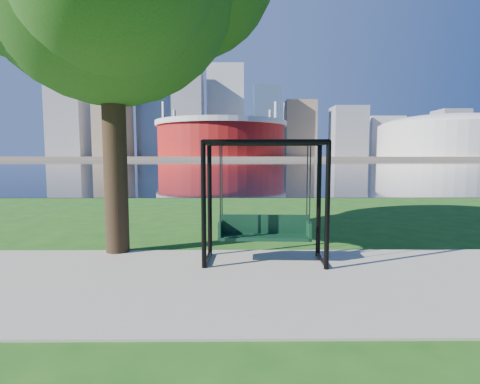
{
  "coord_description": "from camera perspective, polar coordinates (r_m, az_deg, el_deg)",
  "views": [
    {
      "loc": [
        0.07,
        -6.5,
        2.06
      ],
      "look_at": [
        0.13,
        0.0,
        1.44
      ],
      "focal_mm": 28.0,
      "sensor_mm": 36.0,
      "label": 1
    }
  ],
  "objects": [
    {
      "name": "ground",
      "position": [
        6.82,
        -1.08,
        -12.17
      ],
      "size": [
        900.0,
        900.0,
        0.0
      ],
      "primitive_type": "plane",
      "color": "#1E5114",
      "rests_on": "ground"
    },
    {
      "name": "path",
      "position": [
        6.34,
        -1.13,
        -13.41
      ],
      "size": [
        120.0,
        4.0,
        0.03
      ],
      "primitive_type": "cube",
      "color": "#9E937F",
      "rests_on": "ground"
    },
    {
      "name": "river",
      "position": [
        108.52,
        -0.5,
        4.35
      ],
      "size": [
        900.0,
        180.0,
        0.02
      ],
      "primitive_type": "cube",
      "color": "black",
      "rests_on": "ground"
    },
    {
      "name": "far_bank",
      "position": [
        312.51,
        -0.47,
        5.24
      ],
      "size": [
        900.0,
        228.0,
        2.0
      ],
      "primitive_type": "cube",
      "color": "#937F60",
      "rests_on": "ground"
    },
    {
      "name": "stadium",
      "position": [
        242.02,
        -2.87,
        8.31
      ],
      "size": [
        83.0,
        83.0,
        32.0
      ],
      "color": "maroon",
      "rests_on": "far_bank"
    },
    {
      "name": "arena",
      "position": [
        276.98,
        28.97,
        7.62
      ],
      "size": [
        84.0,
        84.0,
        26.56
      ],
      "color": "beige",
      "rests_on": "far_bank"
    },
    {
      "name": "skyline",
      "position": [
        327.68,
        -1.24,
        11.36
      ],
      "size": [
        392.0,
        66.0,
        96.5
      ],
      "color": "gray",
      "rests_on": "far_bank"
    },
    {
      "name": "swing",
      "position": [
        7.21,
        3.75,
        -1.9
      ],
      "size": [
        2.36,
        1.11,
        2.37
      ],
      "rotation": [
        0.0,
        0.0,
        -0.05
      ],
      "color": "black",
      "rests_on": "ground"
    }
  ]
}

